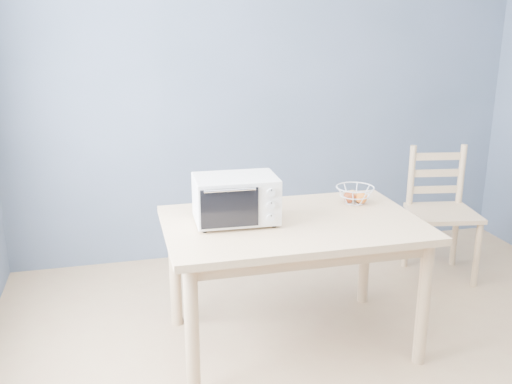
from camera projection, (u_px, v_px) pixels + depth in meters
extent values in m
cube|color=slate|center=(269.00, 90.00, 4.35)|extent=(4.00, 0.01, 2.60)
cube|color=#DBB383|center=(293.00, 224.00, 3.13)|extent=(1.40, 0.90, 0.04)
cylinder|color=#DBB383|center=(192.00, 333.00, 2.75)|extent=(0.07, 0.07, 0.71)
cylinder|color=#DBB383|center=(423.00, 304.00, 3.04)|extent=(0.07, 0.07, 0.71)
cylinder|color=#DBB383|center=(175.00, 271.00, 3.44)|extent=(0.07, 0.07, 0.71)
cylinder|color=#DBB383|center=(365.00, 252.00, 3.73)|extent=(0.07, 0.07, 0.71)
cube|color=beige|center=(236.00, 198.00, 3.06)|extent=(0.45, 0.31, 0.25)
cube|color=black|center=(225.00, 199.00, 3.05)|extent=(0.29, 0.26, 0.19)
cube|color=black|center=(230.00, 208.00, 2.91)|extent=(0.30, 0.02, 0.21)
cylinder|color=silver|center=(230.00, 190.00, 2.86)|extent=(0.27, 0.02, 0.01)
cube|color=beige|center=(270.00, 205.00, 2.96)|extent=(0.12, 0.01, 0.23)
cylinder|color=black|center=(204.00, 231.00, 2.96)|extent=(0.02, 0.02, 0.01)
cylinder|color=black|center=(274.00, 226.00, 3.03)|extent=(0.02, 0.02, 0.01)
cylinder|color=black|center=(199.00, 217.00, 3.17)|extent=(0.02, 0.02, 0.01)
cylinder|color=black|center=(265.00, 212.00, 3.24)|extent=(0.02, 0.02, 0.01)
cylinder|color=silver|center=(271.00, 193.00, 2.93)|extent=(0.04, 0.02, 0.04)
cylinder|color=silver|center=(271.00, 205.00, 2.95)|extent=(0.04, 0.02, 0.04)
cylinder|color=silver|center=(271.00, 218.00, 2.97)|extent=(0.04, 0.02, 0.04)
torus|color=silver|center=(355.00, 187.00, 3.39)|extent=(0.28, 0.28, 0.01)
torus|color=silver|center=(355.00, 195.00, 3.40)|extent=(0.22, 0.22, 0.01)
torus|color=silver|center=(354.00, 203.00, 3.42)|extent=(0.13, 0.13, 0.01)
sphere|color=#AC3117|center=(349.00, 197.00, 3.41)|extent=(0.07, 0.07, 0.07)
sphere|color=orange|center=(361.00, 198.00, 3.40)|extent=(0.07, 0.07, 0.07)
sphere|color=tan|center=(352.00, 195.00, 3.45)|extent=(0.07, 0.07, 0.07)
cube|color=#DBB383|center=(443.00, 213.00, 4.07)|extent=(0.51, 0.51, 0.03)
cylinder|color=#DBB383|center=(424.00, 257.00, 3.95)|extent=(0.05, 0.05, 0.47)
cylinder|color=#DBB383|center=(477.00, 255.00, 3.97)|extent=(0.05, 0.05, 0.47)
cylinder|color=#DBB383|center=(406.00, 237.00, 4.31)|extent=(0.05, 0.05, 0.47)
cylinder|color=#DBB383|center=(455.00, 236.00, 4.33)|extent=(0.05, 0.05, 0.47)
cylinder|color=#DBB383|center=(411.00, 177.00, 4.17)|extent=(0.05, 0.05, 0.47)
cylinder|color=#DBB383|center=(461.00, 176.00, 4.20)|extent=(0.05, 0.05, 0.47)
cube|color=#DBB383|center=(435.00, 190.00, 4.21)|extent=(0.37, 0.08, 0.05)
cube|color=#DBB383|center=(437.00, 173.00, 4.18)|extent=(0.37, 0.08, 0.05)
cube|color=#DBB383|center=(438.00, 156.00, 4.14)|extent=(0.37, 0.08, 0.05)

